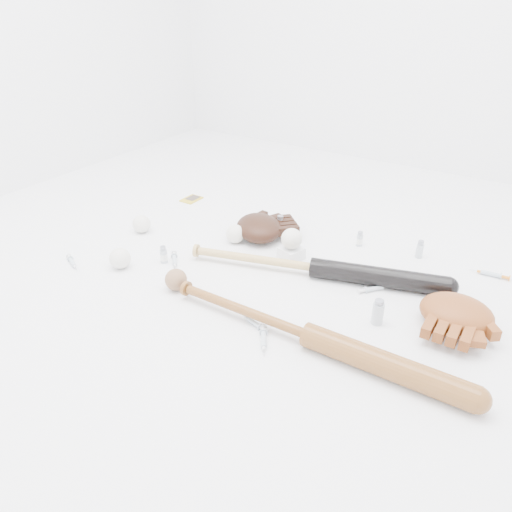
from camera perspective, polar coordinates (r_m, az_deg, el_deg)
The scene contains 22 objects.
bat_dark at distance 1.81m, azimuth 6.60°, elevation -1.30°, with size 0.98×0.07×0.07m, color black, non-canonical shape.
bat_wood at distance 1.48m, azimuth 6.02°, elevation -8.99°, with size 0.99×0.07×0.07m, color brown, non-canonical shape.
glove_dark at distance 2.06m, azimuth 0.32°, elevation 3.29°, with size 0.27×0.27×0.10m, color black, non-canonical shape.
glove_tan at distance 1.66m, azimuth 21.94°, elevation -6.04°, with size 0.27×0.27×0.10m, color brown, non-canonical shape.
trading_card at distance 2.48m, azimuth -7.39°, elevation 6.46°, with size 0.07×0.10×0.01m, color gold.
pedestal at distance 1.92m, azimuth 4.04°, elevation 0.32°, with size 0.08×0.08×0.04m, color white.
baseball_on_pedestal at distance 1.89m, azimuth 4.10°, elevation 1.98°, with size 0.08×0.08×0.08m, color white.
baseball_left at distance 2.17m, azimuth -12.95°, elevation 3.59°, with size 0.08×0.08×0.08m, color white.
baseball_upper at distance 2.03m, azimuth -2.38°, elevation 2.54°, with size 0.08×0.08×0.08m, color white.
baseball_mid at distance 1.92m, azimuth -15.28°, elevation -0.26°, with size 0.08×0.08×0.08m, color white.
baseball_aged at distance 1.74m, azimuth -9.13°, elevation -2.69°, with size 0.08×0.08×0.08m, color #896142.
syringe_0 at distance 1.92m, azimuth -9.30°, elevation -0.49°, with size 0.14×0.02×0.02m, color #ADBCC6, non-canonical shape.
syringe_1 at distance 1.57m, azimuth -0.27°, elevation -7.62°, with size 0.14×0.02×0.02m, color #ADBCC6, non-canonical shape.
syringe_2 at distance 1.77m, azimuth 13.35°, elevation -3.65°, with size 0.14×0.03×0.02m, color #ADBCC6, non-canonical shape.
syringe_3 at distance 1.50m, azimuth 0.88°, elevation -9.56°, with size 0.15×0.03×0.02m, color #ADBCC6, non-canonical shape.
syringe_4 at distance 2.00m, azimuth 25.24°, elevation -1.87°, with size 0.15×0.03×0.02m, color #ADBCC6, non-canonical shape.
syringe_5 at distance 2.01m, azimuth -20.25°, elevation -0.70°, with size 0.14×0.02×0.02m, color #ADBCC6, non-canonical shape.
vial_0 at distance 2.02m, azimuth 18.22°, elevation 0.76°, with size 0.03×0.03×0.07m, color #B2BCC4.
vial_1 at distance 2.05m, azimuth 11.77°, elevation 1.95°, with size 0.02×0.02×0.06m, color #B2BCC4.
vial_2 at distance 2.11m, azimuth 2.78°, elevation 3.61°, with size 0.03×0.03×0.08m, color #B2BCC4.
vial_3 at distance 1.60m, azimuth 13.77°, elevation -6.21°, with size 0.04×0.04×0.09m, color #B2BCC4.
vial_4 at distance 1.92m, azimuth -10.52°, elevation 0.17°, with size 0.03×0.03×0.07m, color #B2BCC4.
Camera 1 is at (0.82, -1.31, 0.94)m, focal length 35.00 mm.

